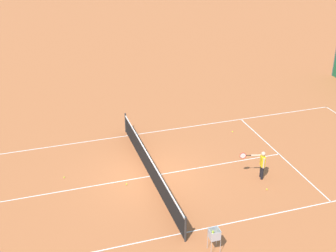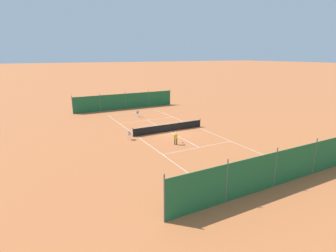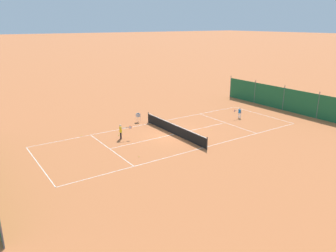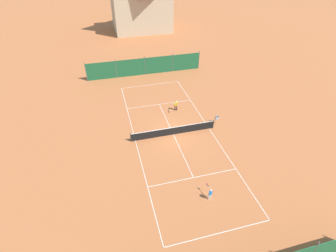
{
  "view_description": "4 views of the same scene",
  "coord_description": "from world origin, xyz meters",
  "px_view_note": "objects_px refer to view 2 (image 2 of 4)",
  "views": [
    {
      "loc": [
        16.85,
        -4.64,
        10.99
      ],
      "look_at": [
        -1.7,
        1.38,
        1.46
      ],
      "focal_mm": 50.0,
      "sensor_mm": 36.0,
      "label": 1
    },
    {
      "loc": [
        14.33,
        26.65,
        8.93
      ],
      "look_at": [
        1.39,
        2.43,
        1.44
      ],
      "focal_mm": 28.0,
      "sensor_mm": 36.0,
      "label": 2
    },
    {
      "loc": [
        -23.01,
        16.38,
        9.73
      ],
      "look_at": [
        0.54,
        0.31,
        0.71
      ],
      "focal_mm": 35.0,
      "sensor_mm": 36.0,
      "label": 3
    },
    {
      "loc": [
        -6.3,
        -21.17,
        17.25
      ],
      "look_at": [
        -0.57,
        0.08,
        1.17
      ],
      "focal_mm": 28.0,
      "sensor_mm": 36.0,
      "label": 4
    }
  ],
  "objects_px": {
    "player_far_service": "(138,113)",
    "tennis_ball_alley_right": "(215,140)",
    "tennis_ball_service_box": "(165,157)",
    "tennis_ball_by_net_right": "(162,129)",
    "tennis_net": "(169,127)",
    "ball_hopper": "(129,134)",
    "tennis_ball_near_corner": "(167,145)",
    "tennis_ball_mid_court": "(163,123)",
    "player_near_baseline": "(176,137)"
  },
  "relations": [
    {
      "from": "player_far_service",
      "to": "tennis_ball_alley_right",
      "type": "relative_size",
      "value": 16.91
    },
    {
      "from": "tennis_ball_mid_court",
      "to": "tennis_ball_near_corner",
      "type": "relative_size",
      "value": 1.0
    },
    {
      "from": "player_far_service",
      "to": "tennis_ball_mid_court",
      "type": "distance_m",
      "value": 5.48
    },
    {
      "from": "tennis_ball_near_corner",
      "to": "ball_hopper",
      "type": "relative_size",
      "value": 0.07
    },
    {
      "from": "tennis_net",
      "to": "tennis_ball_by_net_right",
      "type": "xyz_separation_m",
      "value": [
        0.35,
        -1.15,
        -0.47
      ]
    },
    {
      "from": "tennis_ball_mid_court",
      "to": "player_far_service",
      "type": "bearing_deg",
      "value": -73.94
    },
    {
      "from": "ball_hopper",
      "to": "tennis_ball_near_corner",
      "type": "bearing_deg",
      "value": 127.57
    },
    {
      "from": "player_near_baseline",
      "to": "tennis_ball_by_net_right",
      "type": "bearing_deg",
      "value": -102.46
    },
    {
      "from": "tennis_net",
      "to": "player_near_baseline",
      "type": "distance_m",
      "value": 4.81
    },
    {
      "from": "player_near_baseline",
      "to": "tennis_ball_service_box",
      "type": "xyz_separation_m",
      "value": [
        2.68,
        2.66,
        -0.73
      ]
    },
    {
      "from": "player_far_service",
      "to": "tennis_ball_near_corner",
      "type": "relative_size",
      "value": 16.91
    },
    {
      "from": "player_far_service",
      "to": "ball_hopper",
      "type": "relative_size",
      "value": 1.25
    },
    {
      "from": "player_far_service",
      "to": "tennis_ball_alley_right",
      "type": "xyz_separation_m",
      "value": [
        -3.3,
        14.13,
        -0.62
      ]
    },
    {
      "from": "tennis_ball_near_corner",
      "to": "tennis_ball_alley_right",
      "type": "bearing_deg",
      "value": 170.2
    },
    {
      "from": "player_far_service",
      "to": "tennis_ball_service_box",
      "type": "relative_size",
      "value": 16.91
    },
    {
      "from": "tennis_net",
      "to": "player_near_baseline",
      "type": "xyz_separation_m",
      "value": [
        1.61,
        4.53,
        0.26
      ]
    },
    {
      "from": "player_near_baseline",
      "to": "tennis_ball_near_corner",
      "type": "relative_size",
      "value": 19.74
    },
    {
      "from": "player_far_service",
      "to": "tennis_ball_alley_right",
      "type": "height_order",
      "value": "player_far_service"
    },
    {
      "from": "tennis_ball_by_net_right",
      "to": "player_far_service",
      "type": "bearing_deg",
      "value": -89.04
    },
    {
      "from": "player_far_service",
      "to": "tennis_ball_near_corner",
      "type": "xyz_separation_m",
      "value": [
        2.06,
        13.2,
        -0.62
      ]
    },
    {
      "from": "player_near_baseline",
      "to": "player_far_service",
      "type": "height_order",
      "value": "player_near_baseline"
    },
    {
      "from": "tennis_ball_mid_court",
      "to": "tennis_ball_by_net_right",
      "type": "bearing_deg",
      "value": 60.76
    },
    {
      "from": "tennis_ball_service_box",
      "to": "tennis_ball_near_corner",
      "type": "xyz_separation_m",
      "value": [
        -1.75,
        -2.83,
        0.0
      ]
    },
    {
      "from": "tennis_net",
      "to": "tennis_ball_near_corner",
      "type": "relative_size",
      "value": 139.09
    },
    {
      "from": "player_near_baseline",
      "to": "tennis_ball_near_corner",
      "type": "bearing_deg",
      "value": -10.48
    },
    {
      "from": "tennis_net",
      "to": "ball_hopper",
      "type": "xyz_separation_m",
      "value": [
        5.3,
        0.76,
        0.16
      ]
    },
    {
      "from": "player_near_baseline",
      "to": "tennis_ball_service_box",
      "type": "distance_m",
      "value": 3.84
    },
    {
      "from": "tennis_ball_service_box",
      "to": "tennis_ball_by_net_right",
      "type": "relative_size",
      "value": 1.0
    },
    {
      "from": "ball_hopper",
      "to": "tennis_ball_by_net_right",
      "type": "bearing_deg",
      "value": -158.9
    },
    {
      "from": "tennis_ball_mid_court",
      "to": "ball_hopper",
      "type": "height_order",
      "value": "ball_hopper"
    },
    {
      "from": "player_near_baseline",
      "to": "tennis_ball_service_box",
      "type": "relative_size",
      "value": 19.74
    },
    {
      "from": "tennis_ball_mid_court",
      "to": "ball_hopper",
      "type": "distance_m",
      "value": 7.72
    },
    {
      "from": "tennis_net",
      "to": "tennis_ball_near_corner",
      "type": "distance_m",
      "value": 5.06
    },
    {
      "from": "player_near_baseline",
      "to": "tennis_ball_near_corner",
      "type": "height_order",
      "value": "player_near_baseline"
    },
    {
      "from": "player_near_baseline",
      "to": "player_far_service",
      "type": "xyz_separation_m",
      "value": [
        -1.12,
        -13.37,
        -0.1
      ]
    },
    {
      "from": "tennis_net",
      "to": "tennis_ball_mid_court",
      "type": "height_order",
      "value": "tennis_net"
    },
    {
      "from": "tennis_net",
      "to": "player_far_service",
      "type": "height_order",
      "value": "player_far_service"
    },
    {
      "from": "tennis_net",
      "to": "tennis_ball_alley_right",
      "type": "height_order",
      "value": "tennis_net"
    },
    {
      "from": "tennis_ball_service_box",
      "to": "tennis_ball_mid_court",
      "type": "distance_m",
      "value": 12.03
    },
    {
      "from": "player_far_service",
      "to": "ball_hopper",
      "type": "distance_m",
      "value": 10.75
    },
    {
      "from": "tennis_ball_service_box",
      "to": "ball_hopper",
      "type": "distance_m",
      "value": 6.54
    },
    {
      "from": "player_near_baseline",
      "to": "tennis_ball_alley_right",
      "type": "relative_size",
      "value": 19.74
    },
    {
      "from": "tennis_ball_by_net_right",
      "to": "tennis_ball_mid_court",
      "type": "bearing_deg",
      "value": -119.24
    },
    {
      "from": "tennis_ball_service_box",
      "to": "tennis_ball_alley_right",
      "type": "relative_size",
      "value": 1.0
    },
    {
      "from": "tennis_ball_service_box",
      "to": "tennis_ball_by_net_right",
      "type": "height_order",
      "value": "same"
    },
    {
      "from": "player_near_baseline",
      "to": "tennis_ball_by_net_right",
      "type": "height_order",
      "value": "player_near_baseline"
    },
    {
      "from": "tennis_ball_alley_right",
      "to": "ball_hopper",
      "type": "distance_m",
      "value": 9.31
    },
    {
      "from": "tennis_ball_near_corner",
      "to": "ball_hopper",
      "type": "distance_m",
      "value": 4.58
    },
    {
      "from": "tennis_ball_service_box",
      "to": "tennis_ball_by_net_right",
      "type": "bearing_deg",
      "value": -115.24
    },
    {
      "from": "tennis_ball_mid_court",
      "to": "tennis_ball_by_net_right",
      "type": "relative_size",
      "value": 1.0
    }
  ]
}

